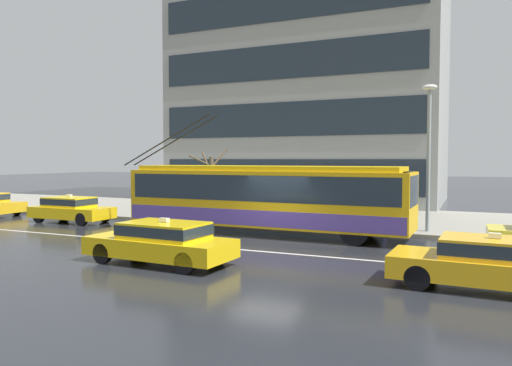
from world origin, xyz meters
TOP-DOWN VIEW (x-y plane):
  - ground_plane at (0.00, 0.00)m, footprint 160.00×160.00m
  - sidewalk_slab at (0.00, 9.02)m, footprint 80.00×10.00m
  - crosswalk_stripe_edge_near at (6.11, 1.01)m, footprint 0.44×4.40m
  - crosswalk_stripe_inner_a at (7.01, 1.01)m, footprint 0.44×4.40m
  - crosswalk_stripe_center at (7.91, 1.01)m, footprint 0.44×4.40m
  - lane_centre_line at (0.00, -1.20)m, footprint 72.00×0.14m
  - trolleybus at (-1.07, 2.42)m, footprint 13.25×2.84m
  - taxi_oncoming_far at (7.29, -3.49)m, footprint 4.53×1.99m
  - taxi_queued_behind_bus at (-11.46, 2.02)m, footprint 4.22×1.80m
  - taxi_oncoming_near at (-1.68, -4.20)m, footprint 4.67×2.07m
  - pedestrian_at_shelter at (1.61, 6.91)m, footprint 0.42×0.42m
  - pedestrian_approaching_curb at (3.32, 6.19)m, footprint 1.27×1.27m
  - street_lamp at (5.20, 5.07)m, footprint 0.60×0.32m
  - street_tree_bare at (-6.47, 7.45)m, footprint 1.61×2.04m
  - office_tower_corner_left at (-4.37, 19.58)m, footprint 19.17×12.58m

SIDE VIEW (x-z plane):
  - ground_plane at x=0.00m, z-range 0.00..0.00m
  - lane_centre_line at x=0.00m, z-range 0.00..0.01m
  - crosswalk_stripe_edge_near at x=6.11m, z-range 0.00..0.01m
  - crosswalk_stripe_inner_a at x=7.01m, z-range 0.00..0.01m
  - crosswalk_stripe_center at x=7.91m, z-range 0.00..0.01m
  - sidewalk_slab at x=0.00m, z-range 0.00..0.14m
  - taxi_queued_behind_bus at x=-11.46m, z-range 0.01..1.40m
  - taxi_oncoming_far at x=7.29m, z-range 0.01..1.40m
  - taxi_oncoming_near at x=-1.68m, z-range 0.01..1.40m
  - pedestrian_at_shelter at x=1.61m, z-range 0.28..1.90m
  - trolleybus at x=-1.07m, z-range -0.99..4.17m
  - pedestrian_approaching_curb at x=3.32m, z-range 0.78..2.78m
  - street_tree_bare at x=-6.47m, z-range 0.25..3.88m
  - street_lamp at x=5.20m, z-range 0.74..6.85m
  - office_tower_corner_left at x=-4.37m, z-range 0.01..26.53m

